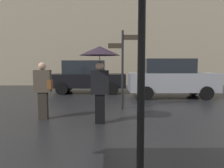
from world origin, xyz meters
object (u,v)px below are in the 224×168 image
(pedestrian_with_umbrella, at_px, (100,62))
(parked_car_right, at_px, (87,76))
(pedestrian_with_bag, at_px, (43,87))
(parked_car_left, at_px, (171,78))
(street_signpost, at_px, (123,62))

(pedestrian_with_umbrella, xyz_separation_m, parked_car_right, (-1.04, 6.72, -0.76))
(pedestrian_with_bag, bearing_deg, pedestrian_with_umbrella, 168.79)
(pedestrian_with_umbrella, bearing_deg, pedestrian_with_bag, -15.34)
(pedestrian_with_bag, distance_m, parked_car_right, 6.25)
(pedestrian_with_umbrella, relative_size, parked_car_left, 0.50)
(street_signpost, bearing_deg, parked_car_right, 110.40)
(parked_car_right, distance_m, street_signpost, 5.18)
(parked_car_left, xyz_separation_m, parked_car_right, (-4.36, 1.87, -0.02))
(parked_car_left, bearing_deg, street_signpost, 58.35)
(pedestrian_with_umbrella, relative_size, street_signpost, 0.75)
(pedestrian_with_bag, bearing_deg, parked_car_right, -90.88)
(pedestrian_with_bag, relative_size, parked_car_left, 0.40)
(pedestrian_with_umbrella, relative_size, parked_car_right, 0.50)
(pedestrian_with_umbrella, distance_m, street_signpost, 2.06)
(parked_car_right, xyz_separation_m, street_signpost, (1.78, -4.80, 0.79))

